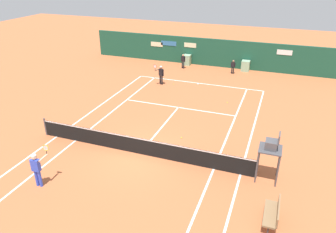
% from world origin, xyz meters
% --- Properties ---
extents(ground_plane, '(80.00, 80.00, 0.01)m').
position_xyz_m(ground_plane, '(-0.00, 0.58, 0.00)').
color(ground_plane, '#BC6038').
extents(tennis_net, '(12.10, 0.10, 1.07)m').
position_xyz_m(tennis_net, '(0.00, 0.00, 0.51)').
color(tennis_net, '#4C4C51').
rests_on(tennis_net, ground_plane).
extents(sponsor_back_wall, '(25.00, 1.02, 2.62)m').
position_xyz_m(sponsor_back_wall, '(0.02, 16.97, 1.26)').
color(sponsor_back_wall, '#194C38').
rests_on(sponsor_back_wall, ground_plane).
extents(umpire_chair, '(1.00, 1.00, 2.46)m').
position_xyz_m(umpire_chair, '(6.47, 0.09, 1.66)').
color(umpire_chair, '#47474C').
rests_on(umpire_chair, ground_plane).
extents(player_bench, '(0.54, 1.55, 0.88)m').
position_xyz_m(player_bench, '(6.92, -2.74, 0.51)').
color(player_bench, '#38383D').
rests_on(player_bench, ground_plane).
extents(player_on_baseline, '(0.74, 0.64, 1.79)m').
position_xyz_m(player_on_baseline, '(-2.85, 10.33, 0.94)').
color(player_on_baseline, black).
rests_on(player_on_baseline, ground_plane).
extents(player_near_side, '(0.62, 0.71, 1.87)m').
position_xyz_m(player_near_side, '(-3.11, -3.99, 1.00)').
color(player_near_side, blue).
rests_on(player_near_side, ground_plane).
extents(ball_kid_centre_post, '(0.42, 0.19, 1.26)m').
position_xyz_m(ball_kid_centre_post, '(2.21, 15.22, 0.73)').
color(ball_kid_centre_post, black).
rests_on(ball_kid_centre_post, ground_plane).
extents(ball_kid_right_post, '(0.45, 0.23, 1.37)m').
position_xyz_m(ball_kid_right_post, '(-2.52, 15.22, 0.79)').
color(ball_kid_right_post, black).
rests_on(ball_kid_right_post, ground_plane).
extents(tennis_ball_mid_court, '(0.07, 0.07, 0.07)m').
position_xyz_m(tennis_ball_mid_court, '(-1.84, 10.67, 0.03)').
color(tennis_ball_mid_court, '#CCE033').
rests_on(tennis_ball_mid_court, ground_plane).
extents(tennis_ball_near_service_line, '(0.07, 0.07, 0.07)m').
position_xyz_m(tennis_ball_near_service_line, '(3.06, 8.38, 0.03)').
color(tennis_ball_near_service_line, '#CCE033').
rests_on(tennis_ball_near_service_line, ground_plane).
extents(tennis_ball_by_sideline, '(0.07, 0.07, 0.07)m').
position_xyz_m(tennis_ball_by_sideline, '(1.56, 2.36, 0.03)').
color(tennis_ball_by_sideline, '#CCE033').
rests_on(tennis_ball_by_sideline, ground_plane).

